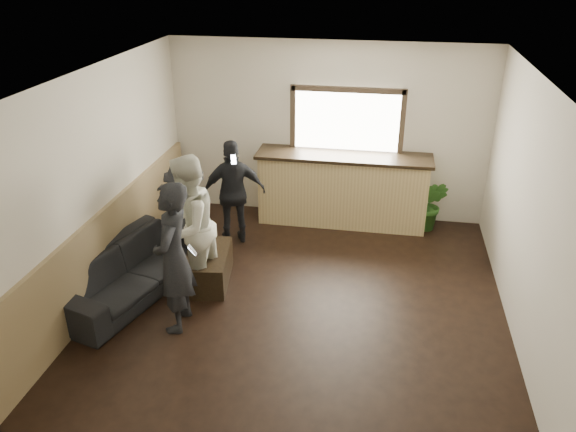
% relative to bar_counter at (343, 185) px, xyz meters
% --- Properties ---
extents(ground, '(5.00, 6.00, 0.01)m').
position_rel_bar_counter_xyz_m(ground, '(-0.30, -2.70, -0.64)').
color(ground, black).
extents(room_shell, '(5.01, 6.01, 2.80)m').
position_rel_bar_counter_xyz_m(room_shell, '(-1.04, -2.70, 0.83)').
color(room_shell, silver).
rests_on(room_shell, ground).
extents(bar_counter, '(2.70, 0.68, 2.13)m').
position_rel_bar_counter_xyz_m(bar_counter, '(0.00, 0.00, 0.00)').
color(bar_counter, tan).
rests_on(bar_counter, ground).
extents(sofa, '(1.47, 2.40, 0.66)m').
position_rel_bar_counter_xyz_m(sofa, '(-2.45, -2.52, -0.31)').
color(sofa, black).
rests_on(sofa, ground).
extents(coffee_table, '(0.66, 1.02, 0.42)m').
position_rel_bar_counter_xyz_m(coffee_table, '(-1.57, -2.11, -0.43)').
color(coffee_table, black).
rests_on(coffee_table, ground).
extents(cup_a, '(0.17, 0.17, 0.10)m').
position_rel_bar_counter_xyz_m(cup_a, '(-1.69, -1.99, -0.17)').
color(cup_a, silver).
rests_on(cup_a, coffee_table).
extents(cup_b, '(0.11, 0.11, 0.09)m').
position_rel_bar_counter_xyz_m(cup_b, '(-1.47, -2.22, -0.17)').
color(cup_b, silver).
rests_on(cup_b, coffee_table).
extents(potted_plant, '(0.55, 0.49, 0.84)m').
position_rel_bar_counter_xyz_m(potted_plant, '(1.38, -0.05, -0.22)').
color(potted_plant, '#2D6623').
rests_on(potted_plant, ground).
extents(person_a, '(0.51, 0.69, 1.80)m').
position_rel_bar_counter_xyz_m(person_a, '(-1.62, -3.08, 0.26)').
color(person_a, black).
rests_on(person_a, ground).
extents(person_b, '(0.85, 1.01, 1.84)m').
position_rel_bar_counter_xyz_m(person_b, '(-1.70, -2.37, 0.28)').
color(person_b, silver).
rests_on(person_b, ground).
extents(person_c, '(0.62, 1.00, 1.50)m').
position_rel_bar_counter_xyz_m(person_c, '(-1.97, -1.68, 0.11)').
color(person_c, black).
rests_on(person_c, ground).
extents(person_d, '(1.00, 0.69, 1.58)m').
position_rel_bar_counter_xyz_m(person_d, '(-1.51, -0.94, 0.15)').
color(person_d, black).
rests_on(person_d, ground).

